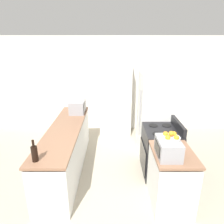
# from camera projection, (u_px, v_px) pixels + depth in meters

# --- Properties ---
(wall_back) EXTENTS (7.00, 0.06, 2.60)m
(wall_back) POSITION_uv_depth(u_px,v_px,m) (112.00, 85.00, 5.57)
(wall_back) COLOR silver
(wall_back) RESTS_ON ground_plane
(counter_left) EXTENTS (0.60, 2.58, 0.90)m
(counter_left) POSITION_uv_depth(u_px,v_px,m) (66.00, 150.00, 3.93)
(counter_left) COLOR silver
(counter_left) RESTS_ON ground_plane
(counter_right) EXTENTS (0.60, 0.79, 0.90)m
(counter_right) POSITION_uv_depth(u_px,v_px,m) (170.00, 179.00, 3.09)
(counter_right) COLOR silver
(counter_right) RESTS_ON ground_plane
(pantry_cabinet) EXTENTS (0.81, 0.57, 2.07)m
(pantry_cabinet) POSITION_uv_depth(u_px,v_px,m) (115.00, 97.00, 5.36)
(pantry_cabinet) COLOR white
(pantry_cabinet) RESTS_ON ground_plane
(stove) EXTENTS (0.66, 0.78, 1.06)m
(stove) POSITION_uv_depth(u_px,v_px,m) (160.00, 151.00, 3.84)
(stove) COLOR black
(stove) RESTS_ON ground_plane
(refrigerator) EXTENTS (0.72, 0.75, 1.83)m
(refrigerator) POSITION_uv_depth(u_px,v_px,m) (154.00, 114.00, 4.45)
(refrigerator) COLOR white
(refrigerator) RESTS_ON ground_plane
(microwave) EXTENTS (0.33, 0.47, 0.28)m
(microwave) POSITION_uv_depth(u_px,v_px,m) (77.00, 107.00, 4.55)
(microwave) COLOR #939399
(microwave) RESTS_ON counter_left
(wine_bottle) EXTENTS (0.09, 0.09, 0.32)m
(wine_bottle) POSITION_uv_depth(u_px,v_px,m) (34.00, 153.00, 2.68)
(wine_bottle) COLOR black
(wine_bottle) RESTS_ON counter_left
(toaster_oven) EXTENTS (0.31, 0.44, 0.26)m
(toaster_oven) POSITION_uv_depth(u_px,v_px,m) (168.00, 148.00, 2.80)
(toaster_oven) COLOR #939399
(toaster_oven) RESTS_ON counter_right
(fruit_bowl) EXTENTS (0.26, 0.26, 0.13)m
(fruit_bowl) POSITION_uv_depth(u_px,v_px,m) (170.00, 137.00, 2.73)
(fruit_bowl) COLOR silver
(fruit_bowl) RESTS_ON toaster_oven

